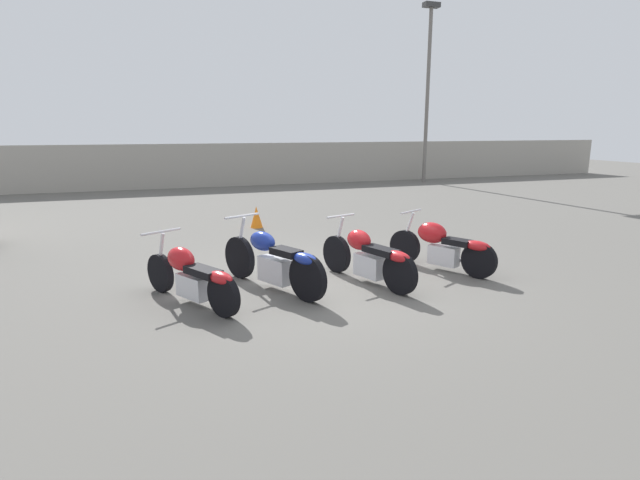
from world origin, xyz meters
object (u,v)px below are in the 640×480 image
(motorcycle_slot_1, at_px, (273,261))
(motorcycle_slot_2, at_px, (368,257))
(motorcycle_slot_3, at_px, (442,246))
(traffic_cone_near, at_px, (256,217))
(motorcycle_slot_0, at_px, (191,276))
(light_pole_left, at_px, (428,79))

(motorcycle_slot_1, bearing_deg, motorcycle_slot_2, -32.15)
(motorcycle_slot_3, distance_m, traffic_cone_near, 5.17)
(traffic_cone_near, bearing_deg, motorcycle_slot_3, -65.25)
(motorcycle_slot_1, bearing_deg, motorcycle_slot_3, -23.77)
(motorcycle_slot_0, xyz_separation_m, motorcycle_slot_1, (1.21, 0.25, 0.03))
(motorcycle_slot_2, height_order, traffic_cone_near, motorcycle_slot_2)
(light_pole_left, relative_size, motorcycle_slot_3, 4.11)
(motorcycle_slot_1, relative_size, motorcycle_slot_3, 1.15)
(light_pole_left, bearing_deg, motorcycle_slot_1, -128.42)
(light_pole_left, relative_size, motorcycle_slot_1, 3.58)
(motorcycle_slot_2, xyz_separation_m, traffic_cone_near, (-0.70, 4.95, -0.16))
(motorcycle_slot_0, relative_size, motorcycle_slot_3, 1.02)
(motorcycle_slot_3, xyz_separation_m, traffic_cone_near, (-2.16, 4.69, -0.16))
(motorcycle_slot_1, distance_m, motorcycle_slot_2, 1.47)
(light_pole_left, xyz_separation_m, motorcycle_slot_2, (-8.63, -12.89, -4.00))
(motorcycle_slot_1, bearing_deg, traffic_cone_near, 55.60)
(motorcycle_slot_0, height_order, motorcycle_slot_3, motorcycle_slot_3)
(motorcycle_slot_0, xyz_separation_m, motorcycle_slot_3, (4.13, 0.33, 0.02))
(motorcycle_slot_0, height_order, motorcycle_slot_1, motorcycle_slot_1)
(light_pole_left, bearing_deg, traffic_cone_near, -139.56)
(light_pole_left, relative_size, motorcycle_slot_0, 4.01)
(light_pole_left, distance_m, motorcycle_slot_0, 17.66)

